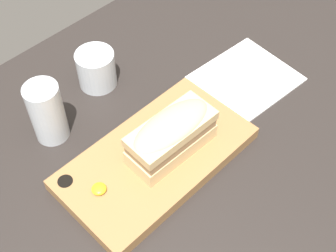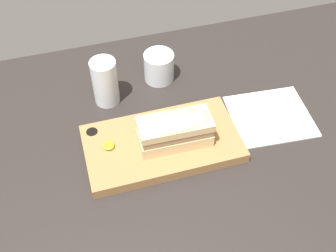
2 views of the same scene
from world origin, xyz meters
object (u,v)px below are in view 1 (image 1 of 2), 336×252
serving_board (156,158)px  napkin (246,78)px  water_glass (48,115)px  sandwich (171,134)px  wine_glass (96,70)px

serving_board → napkin: size_ratio=1.72×
water_glass → napkin: bearing=-24.3°
sandwich → napkin: bearing=6.8°
serving_board → sandwich: sandwich is taller
water_glass → sandwich: bearing=-59.3°
serving_board → napkin: serving_board is taller
serving_board → napkin: bearing=3.6°
wine_glass → napkin: wine_glass is taller
water_glass → wine_glass: size_ratio=1.57×
napkin → sandwich: bearing=-173.2°
serving_board → napkin: 28.68cm
wine_glass → water_glass: bearing=-163.5°
serving_board → wine_glass: wine_glass is taller
wine_glass → sandwich: bearing=-97.0°
serving_board → sandwich: 6.50cm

